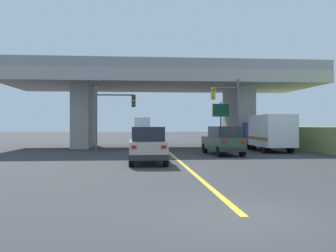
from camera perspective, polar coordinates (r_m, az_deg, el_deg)
ground at (r=35.61m, az=-0.87°, el=-3.25°), size 160.00×160.00×0.00m
overpass_bridge at (r=35.70m, az=-0.87°, el=5.51°), size 28.85×10.67×7.73m
lane_divider_stripe at (r=20.73m, az=2.02°, el=-5.69°), size 0.20×24.52×0.01m
suv_lead at (r=20.29m, az=-3.19°, el=-2.95°), size 2.00×4.74×2.02m
suv_crossing at (r=26.26m, az=8.54°, el=-2.26°), size 2.27×4.78×2.02m
box_truck at (r=30.67m, az=15.35°, el=-0.92°), size 2.33×6.69×2.91m
traffic_signal_nearside at (r=30.09m, az=9.54°, el=3.06°), size 2.29×0.36×5.83m
traffic_signal_farside at (r=29.52m, az=-9.00°, el=2.49°), size 3.21×0.36×5.25m
highway_sign at (r=34.62m, az=8.24°, el=1.84°), size 1.64×0.17×4.28m
semi_truck_distant at (r=56.87m, az=-4.07°, el=-0.29°), size 2.33×6.93×3.22m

